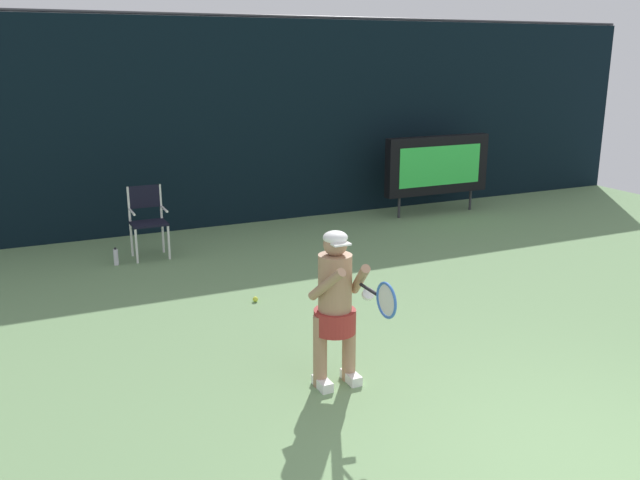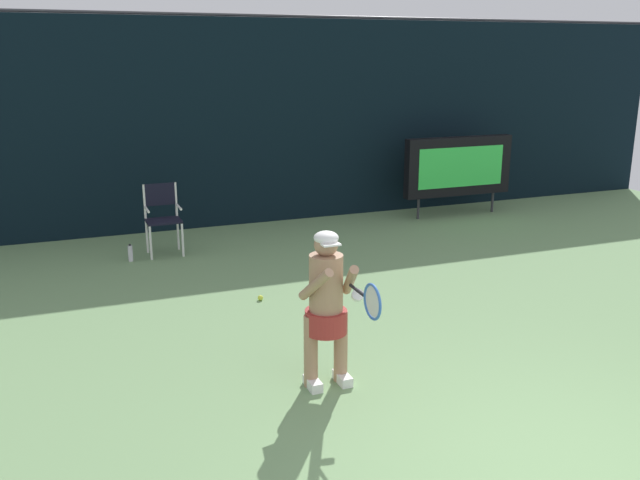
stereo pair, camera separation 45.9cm
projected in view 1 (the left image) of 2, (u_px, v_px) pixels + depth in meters
The scene contains 7 objects.
backdrop_screen at pixel (228, 124), 11.88m from camera, with size 18.00×0.12×3.66m.
scoreboard at pixel (437, 165), 12.91m from camera, with size 2.20×0.21×1.50m.
umpire_chair at pixel (148, 217), 10.21m from camera, with size 0.52×0.44×1.08m.
water_bottle at pixel (116, 257), 9.92m from camera, with size 0.07×0.07×0.27m.
tennis_player at pixel (336, 302), 6.18m from camera, with size 0.52×0.59×1.48m.
tennis_racket at pixel (385, 299), 5.62m from camera, with size 0.03×0.60×0.31m.
tennis_ball_spare at pixel (255, 299), 8.47m from camera, with size 0.07×0.07×0.07m.
Camera 1 is at (-3.62, -3.05, 3.00)m, focal length 38.04 mm.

